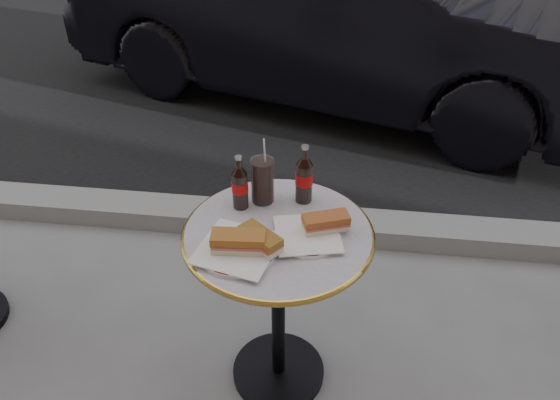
# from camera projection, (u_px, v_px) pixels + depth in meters

# --- Properties ---
(ground) EXTENTS (80.00, 80.00, 0.00)m
(ground) POSITION_uv_depth(u_px,v_px,m) (278.00, 373.00, 2.18)
(ground) COLOR gray
(ground) RESTS_ON ground
(asphalt_road) EXTENTS (40.00, 8.00, 0.00)m
(asphalt_road) POSITION_uv_depth(u_px,v_px,m) (334.00, 3.00, 6.18)
(asphalt_road) COLOR black
(asphalt_road) RESTS_ON ground
(curb) EXTENTS (40.00, 0.20, 0.12)m
(curb) POSITION_uv_depth(u_px,v_px,m) (300.00, 224.00, 2.87)
(curb) COLOR gray
(curb) RESTS_ON ground
(bistro_table) EXTENTS (0.62, 0.62, 0.73)m
(bistro_table) POSITION_uv_depth(u_px,v_px,m) (278.00, 310.00, 1.96)
(bistro_table) COLOR #BAB2C4
(bistro_table) RESTS_ON ground
(plate_left) EXTENTS (0.32, 0.32, 0.01)m
(plate_left) POSITION_uv_depth(u_px,v_px,m) (238.00, 250.00, 1.66)
(plate_left) COLOR silver
(plate_left) RESTS_ON bistro_table
(plate_right) EXTENTS (0.22, 0.22, 0.01)m
(plate_right) POSITION_uv_depth(u_px,v_px,m) (308.00, 236.00, 1.72)
(plate_right) COLOR white
(plate_right) RESTS_ON bistro_table
(sandwich_left_a) EXTENTS (0.17, 0.09, 0.06)m
(sandwich_left_a) POSITION_uv_depth(u_px,v_px,m) (238.00, 242.00, 1.64)
(sandwich_left_a) COLOR #A7622A
(sandwich_left_a) RESTS_ON plate_left
(sandwich_left_b) EXTENTS (0.15, 0.14, 0.05)m
(sandwich_left_b) POSITION_uv_depth(u_px,v_px,m) (261.00, 240.00, 1.65)
(sandwich_left_b) COLOR brown
(sandwich_left_b) RESTS_ON plate_left
(sandwich_right) EXTENTS (0.16, 0.11, 0.05)m
(sandwich_right) POSITION_uv_depth(u_px,v_px,m) (326.00, 223.00, 1.72)
(sandwich_right) COLOR #A55429
(sandwich_right) RESTS_ON plate_right
(cola_bottle_left) EXTENTS (0.07, 0.07, 0.20)m
(cola_bottle_left) POSITION_uv_depth(u_px,v_px,m) (240.00, 182.00, 1.79)
(cola_bottle_left) COLOR black
(cola_bottle_left) RESTS_ON bistro_table
(cola_bottle_right) EXTENTS (0.07, 0.07, 0.22)m
(cola_bottle_right) POSITION_uv_depth(u_px,v_px,m) (304.00, 174.00, 1.82)
(cola_bottle_right) COLOR black
(cola_bottle_right) RESTS_ON bistro_table
(cola_glass) EXTENTS (0.10, 0.10, 0.16)m
(cola_glass) POSITION_uv_depth(u_px,v_px,m) (262.00, 180.00, 1.83)
(cola_glass) COLOR black
(cola_glass) RESTS_ON bistro_table
(parked_car) EXTENTS (2.53, 4.20, 1.31)m
(parked_car) POSITION_uv_depth(u_px,v_px,m) (342.00, 10.00, 3.86)
(parked_car) COLOR black
(parked_car) RESTS_ON ground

